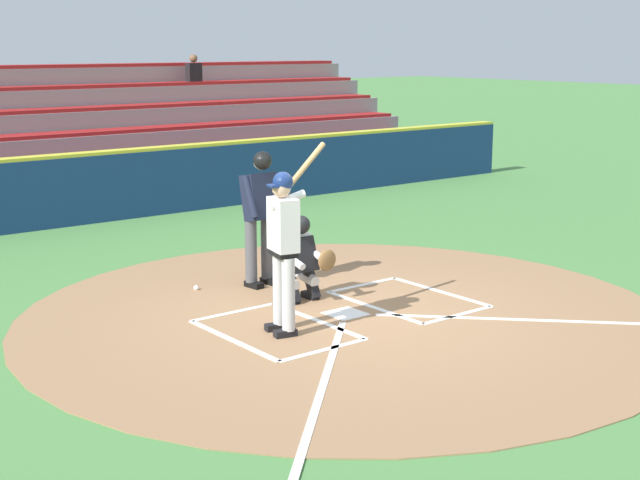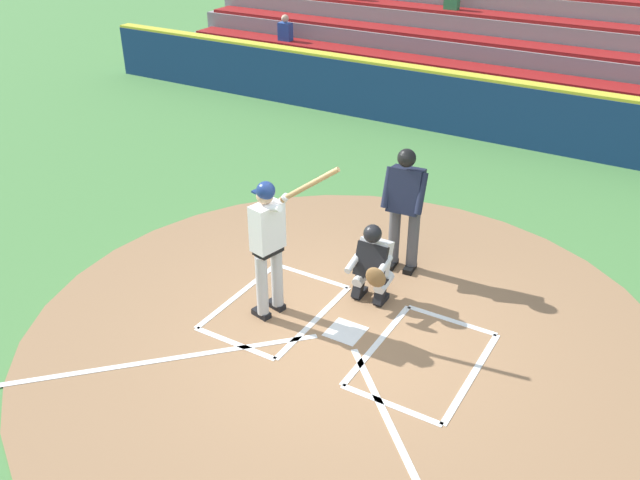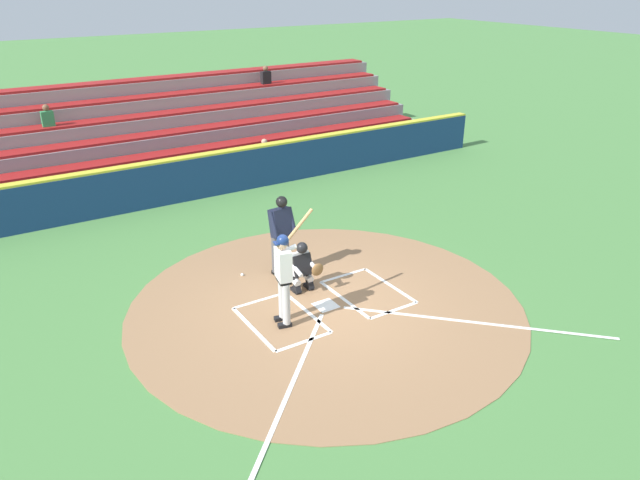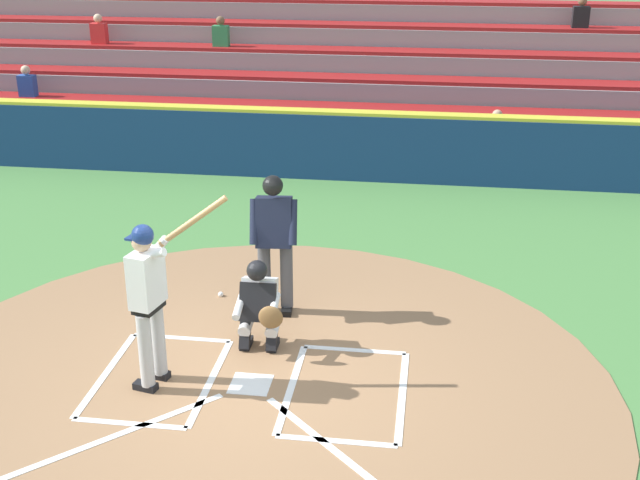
{
  "view_description": "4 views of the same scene",
  "coord_description": "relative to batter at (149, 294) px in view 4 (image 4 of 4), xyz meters",
  "views": [
    {
      "loc": [
        6.87,
        8.22,
        3.26
      ],
      "look_at": [
        0.39,
        -0.01,
        0.99
      ],
      "focal_mm": 51.03,
      "sensor_mm": 36.0,
      "label": 1
    },
    {
      "loc": [
        -3.23,
        6.07,
        5.14
      ],
      "look_at": [
        0.55,
        -0.31,
        1.02
      ],
      "focal_mm": 38.23,
      "sensor_mm": 36.0,
      "label": 2
    },
    {
      "loc": [
        5.8,
        8.96,
        6.24
      ],
      "look_at": [
        -0.31,
        -0.72,
        1.13
      ],
      "focal_mm": 33.88,
      "sensor_mm": 36.0,
      "label": 3
    },
    {
      "loc": [
        -1.84,
        7.62,
        4.87
      ],
      "look_at": [
        -0.59,
        -1.24,
        1.25
      ],
      "focal_mm": 46.64,
      "sensor_mm": 36.0,
      "label": 4
    }
  ],
  "objects": [
    {
      "name": "baseball",
      "position": [
        -0.15,
        -2.23,
        -1.06
      ],
      "size": [
        0.07,
        0.07,
        0.07
      ],
      "primitive_type": "sphere",
      "color": "white",
      "rests_on": "ground"
    },
    {
      "name": "backstop_wall",
      "position": [
        -1.02,
        -7.63,
        -0.45
      ],
      "size": [
        22.0,
        0.36,
        1.31
      ],
      "color": "navy",
      "rests_on": "ground"
    },
    {
      "name": "bleacher_stand",
      "position": [
        -1.02,
        -11.46,
        -0.1
      ],
      "size": [
        20.0,
        5.1,
        3.45
      ],
      "color": "gray",
      "rests_on": "ground"
    },
    {
      "name": "batter",
      "position": [
        0.0,
        0.0,
        0.0
      ],
      "size": [
        1.04,
        0.56,
        2.13
      ],
      "color": "#BCBCBC",
      "rests_on": "ground"
    },
    {
      "name": "home_plate_and_chalk",
      "position": [
        -1.02,
        0.75,
        -1.08
      ],
      "size": [
        7.93,
        4.91,
        0.01
      ],
      "color": "white",
      "rests_on": "dirt_circle"
    },
    {
      "name": "catcher",
      "position": [
        -0.96,
        -0.95,
        -0.51
      ],
      "size": [
        0.59,
        0.6,
        1.13
      ],
      "color": "black",
      "rests_on": "ground"
    },
    {
      "name": "ground_plane",
      "position": [
        -1.02,
        -0.13,
        -1.1
      ],
      "size": [
        120.0,
        120.0,
        0.0
      ],
      "primitive_type": "plane",
      "color": "#4C8442"
    },
    {
      "name": "dirt_circle",
      "position": [
        -1.02,
        -0.13,
        -1.09
      ],
      "size": [
        8.0,
        8.0,
        0.01
      ],
      "primitive_type": "cylinder",
      "color": "#99704C",
      "rests_on": "ground"
    },
    {
      "name": "plate_umpire",
      "position": [
        -0.97,
        -1.87,
        -0.02
      ],
      "size": [
        0.61,
        0.45,
        1.86
      ],
      "color": "#4C4C51",
      "rests_on": "ground"
    }
  ]
}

